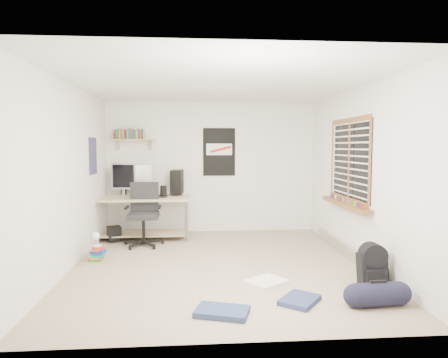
{
  "coord_description": "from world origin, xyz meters",
  "views": [
    {
      "loc": [
        -0.34,
        -5.47,
        1.65
      ],
      "look_at": [
        0.11,
        0.49,
        1.17
      ],
      "focal_mm": 32.0,
      "sensor_mm": 36.0,
      "label": 1
    }
  ],
  "objects": [
    {
      "name": "floor",
      "position": [
        0.0,
        0.0,
        -0.01
      ],
      "size": [
        4.0,
        4.5,
        0.01
      ],
      "primitive_type": "cube",
      "color": "gray",
      "rests_on": "ground"
    },
    {
      "name": "ceiling",
      "position": [
        0.0,
        0.0,
        2.5
      ],
      "size": [
        4.0,
        4.5,
        0.01
      ],
      "primitive_type": "cube",
      "color": "white",
      "rests_on": "ground"
    },
    {
      "name": "back_wall",
      "position": [
        0.0,
        2.25,
        1.25
      ],
      "size": [
        4.0,
        0.01,
        2.5
      ],
      "primitive_type": "cube",
      "color": "silver",
      "rests_on": "ground"
    },
    {
      "name": "left_wall",
      "position": [
        -2.0,
        0.0,
        1.25
      ],
      "size": [
        0.01,
        4.5,
        2.5
      ],
      "primitive_type": "cube",
      "color": "silver",
      "rests_on": "ground"
    },
    {
      "name": "right_wall",
      "position": [
        2.0,
        0.0,
        1.25
      ],
      "size": [
        0.01,
        4.5,
        2.5
      ],
      "primitive_type": "cube",
      "color": "silver",
      "rests_on": "ground"
    },
    {
      "name": "desk",
      "position": [
        -1.27,
        1.67,
        0.36
      ],
      "size": [
        1.86,
        1.35,
        0.78
      ],
      "primitive_type": "cube",
      "rotation": [
        0.0,
        0.0,
        0.4
      ],
      "color": "tan",
      "rests_on": "floor"
    },
    {
      "name": "monitor_left",
      "position": [
        -1.63,
        1.93,
        1.02
      ],
      "size": [
        0.44,
        0.15,
        0.48
      ],
      "primitive_type": "cube",
      "rotation": [
        0.0,
        0.0,
        -0.1
      ],
      "color": "#939397",
      "rests_on": "desk"
    },
    {
      "name": "monitor_right",
      "position": [
        -1.32,
        1.99,
        1.0
      ],
      "size": [
        0.41,
        0.23,
        0.44
      ],
      "primitive_type": "cube",
      "rotation": [
        0.0,
        0.0,
        0.34
      ],
      "color": "#959599",
      "rests_on": "desk"
    },
    {
      "name": "pc_tower",
      "position": [
        -0.66,
        1.99,
        1.0
      ],
      "size": [
        0.24,
        0.44,
        0.44
      ],
      "primitive_type": "cube",
      "rotation": [
        0.0,
        0.0,
        -0.1
      ],
      "color": "black",
      "rests_on": "desk"
    },
    {
      "name": "keyboard",
      "position": [
        -1.02,
        1.6,
        0.79
      ],
      "size": [
        0.42,
        0.16,
        0.02
      ],
      "primitive_type": "cube",
      "rotation": [
        0.0,
        0.0,
        0.02
      ],
      "color": "black",
      "rests_on": "desk"
    },
    {
      "name": "speaker_left",
      "position": [
        -1.64,
        1.99,
        0.87
      ],
      "size": [
        0.11,
        0.11,
        0.18
      ],
      "primitive_type": "cube",
      "rotation": [
        0.0,
        0.0,
        0.34
      ],
      "color": "black",
      "rests_on": "desk"
    },
    {
      "name": "speaker_right",
      "position": [
        -0.88,
        1.62,
        0.87
      ],
      "size": [
        0.12,
        0.12,
        0.18
      ],
      "primitive_type": "cube",
      "rotation": [
        0.0,
        0.0,
        0.38
      ],
      "color": "black",
      "rests_on": "desk"
    },
    {
      "name": "office_chair",
      "position": [
        -1.18,
        1.17,
        0.49
      ],
      "size": [
        0.7,
        0.7,
        1.06
      ],
      "primitive_type": "cube",
      "rotation": [
        0.0,
        0.0,
        0.02
      ],
      "color": "black",
      "rests_on": "floor"
    },
    {
      "name": "wall_shelf",
      "position": [
        -1.45,
        2.14,
        1.78
      ],
      "size": [
        0.8,
        0.22,
        0.24
      ],
      "primitive_type": "cube",
      "color": "tan",
      "rests_on": "back_wall"
    },
    {
      "name": "poster_back_wall",
      "position": [
        0.15,
        2.23,
        1.55
      ],
      "size": [
        0.62,
        0.03,
        0.92
      ],
      "primitive_type": "cube",
      "color": "black",
      "rests_on": "back_wall"
    },
    {
      "name": "poster_left_wall",
      "position": [
        -1.99,
        1.2,
        1.5
      ],
      "size": [
        0.02,
        0.42,
        0.6
      ],
      "primitive_type": "cube",
      "color": "navy",
      "rests_on": "left_wall"
    },
    {
      "name": "window",
      "position": [
        1.95,
        0.3,
        1.45
      ],
      "size": [
        0.1,
        1.5,
        1.26
      ],
      "primitive_type": "cube",
      "color": "brown",
      "rests_on": "right_wall"
    },
    {
      "name": "baseboard_heater",
      "position": [
        1.96,
        0.3,
        0.09
      ],
      "size": [
        0.08,
        2.5,
        0.18
      ],
      "primitive_type": "cube",
      "color": "#B7B2A8",
      "rests_on": "floor"
    },
    {
      "name": "backpack",
      "position": [
        1.75,
        -1.03,
        0.2
      ],
      "size": [
        0.32,
        0.25,
        0.42
      ],
      "primitive_type": "cube",
      "rotation": [
        0.0,
        0.0,
        -0.02
      ],
      "color": "black",
      "rests_on": "floor"
    },
    {
      "name": "duffel_bag",
      "position": [
        1.55,
        -1.59,
        0.14
      ],
      "size": [
        0.27,
        0.27,
        0.49
      ],
      "primitive_type": "cylinder",
      "rotation": [
        0.0,
        0.0,
        0.07
      ],
      "color": "black",
      "rests_on": "floor"
    },
    {
      "name": "tshirt",
      "position": [
        0.53,
        -0.81,
        0.02
      ],
      "size": [
        0.57,
        0.55,
        0.04
      ],
      "primitive_type": "cube",
      "rotation": [
        0.0,
        0.0,
        0.6
      ],
      "color": "silver",
      "rests_on": "floor"
    },
    {
      "name": "jeans_a",
      "position": [
        -0.07,
        -1.67,
        0.03
      ],
      "size": [
        0.59,
        0.47,
        0.06
      ],
      "primitive_type": "cube",
      "rotation": [
        0.0,
        0.0,
        -0.3
      ],
      "color": "navy",
      "rests_on": "floor"
    },
    {
      "name": "jeans_b",
      "position": [
        0.77,
        -1.43,
        0.03
      ],
      "size": [
        0.53,
        0.55,
        0.05
      ],
      "primitive_type": "cube",
      "rotation": [
        0.0,
        0.0,
        0.91
      ],
      "color": "navy",
      "rests_on": "floor"
    },
    {
      "name": "book_stack",
      "position": [
        -1.75,
        0.31,
        0.15
      ],
      "size": [
        0.49,
        0.42,
        0.29
      ],
      "primitive_type": "cube",
      "rotation": [
        0.0,
        0.0,
        0.18
      ],
      "color": "brown",
      "rests_on": "floor"
    },
    {
      "name": "desk_lamp",
      "position": [
        -1.73,
        0.29,
        0.38
      ],
      "size": [
        0.18,
        0.24,
        0.22
      ],
      "primitive_type": "cube",
      "rotation": [
        0.0,
        0.0,
        -0.28
      ],
      "color": "silver",
      "rests_on": "book_stack"
    },
    {
      "name": "subwoofer",
      "position": [
        -1.73,
        1.5,
        0.14
      ],
      "size": [
        0.29,
        0.29,
        0.25
      ],
      "primitive_type": "cube",
      "rotation": [
        0.0,
        0.0,
        0.39
      ],
      "color": "black",
      "rests_on": "floor"
    }
  ]
}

